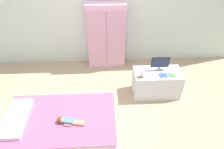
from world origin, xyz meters
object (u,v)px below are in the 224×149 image
object	(u,v)px
doll	(65,121)
tv_monitor	(160,63)
tv_stand	(156,83)
book_green	(172,75)
wardrobe	(106,37)
rocking_horse_toy	(142,74)
bed	(61,124)
book_blue	(163,75)

from	to	relation	value
doll	tv_monitor	distance (m)	1.77
tv_stand	book_green	xyz separation A→B (m)	(0.20, -0.09, 0.24)
tv_monitor	wardrobe	bearing A→B (deg)	134.87
tv_stand	book_green	distance (m)	0.33
tv_monitor	rocking_horse_toy	world-z (taller)	tv_monitor
wardrobe	book_green	size ratio (longest dim) A/B	11.86
rocking_horse_toy	bed	bearing A→B (deg)	-154.65
tv_monitor	book_blue	xyz separation A→B (m)	(0.03, -0.17, -0.14)
wardrobe	tv_stand	size ratio (longest dim) A/B	1.64
tv_stand	rocking_horse_toy	size ratio (longest dim) A/B	6.24
rocking_horse_toy	book_blue	world-z (taller)	rocking_horse_toy
bed	wardrobe	size ratio (longest dim) A/B	1.22
bed	book_green	distance (m)	1.92
doll	rocking_horse_toy	size ratio (longest dim) A/B	3.02
doll	book_blue	distance (m)	1.70
doll	tv_stand	distance (m)	1.68
doll	rocking_horse_toy	xyz separation A→B (m)	(1.16, 0.69, 0.24)
doll	rocking_horse_toy	bearing A→B (deg)	30.64
doll	book_green	distance (m)	1.83
bed	tv_monitor	distance (m)	1.86
bed	wardrobe	distance (m)	1.91
tv_monitor	rocking_horse_toy	bearing A→B (deg)	-150.00
tv_monitor	book_green	distance (m)	0.28
book_green	rocking_horse_toy	bearing A→B (deg)	-176.63
tv_monitor	book_green	xyz separation A→B (m)	(0.17, -0.17, -0.14)
doll	tv_monitor	world-z (taller)	tv_monitor
wardrobe	book_blue	bearing A→B (deg)	-49.06
doll	tv_stand	world-z (taller)	tv_stand
doll	tv_stand	size ratio (longest dim) A/B	0.48
tv_stand	rocking_horse_toy	xyz separation A→B (m)	(-0.31, -0.12, 0.30)
tv_monitor	book_green	world-z (taller)	tv_monitor
bed	rocking_horse_toy	world-z (taller)	rocking_horse_toy
doll	book_green	size ratio (longest dim) A/B	3.50
bed	doll	size ratio (longest dim) A/B	4.13
tv_monitor	rocking_horse_toy	xyz separation A→B (m)	(-0.34, -0.20, -0.08)
tv_stand	book_blue	distance (m)	0.26
rocking_horse_toy	doll	bearing A→B (deg)	-149.36
book_blue	book_green	size ratio (longest dim) A/B	1.18
bed	book_blue	size ratio (longest dim) A/B	12.25
book_green	bed	bearing A→B (deg)	-160.51
wardrobe	rocking_horse_toy	size ratio (longest dim) A/B	10.25
tv_stand	tv_monitor	xyz separation A→B (m)	(0.03, 0.07, 0.38)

